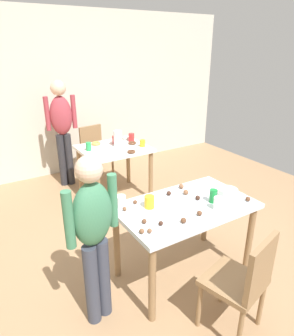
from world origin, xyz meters
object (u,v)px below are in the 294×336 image
at_px(person_girl_near, 94,230).
at_px(mixing_bowl, 228,192).
at_px(dining_table_far, 114,155).
at_px(chair_near_table, 244,280).
at_px(person_adult_far, 62,124).
at_px(pitcher_far, 118,139).
at_px(chair_far_table, 95,150).
at_px(soda_can, 213,196).
at_px(dining_table_near, 185,215).

relative_size(person_girl_near, mixing_bowl, 7.76).
relative_size(dining_table_far, chair_near_table, 1.05).
bearing_deg(person_adult_far, dining_table_far, -59.66).
bearing_deg(person_girl_near, pitcher_far, 58.60).
xyz_separation_m(chair_near_table, chair_far_table, (0.23, 3.28, 0.00)).
bearing_deg(pitcher_far, soda_can, -90.33).
xyz_separation_m(dining_table_far, chair_near_table, (-0.21, -2.53, -0.13)).
relative_size(chair_near_table, person_adult_far, 0.54).
bearing_deg(pitcher_far, person_adult_far, 124.55).
distance_m(chair_far_table, soda_can, 2.65).
relative_size(chair_far_table, pitcher_far, 3.94).
bearing_deg(soda_can, person_adult_far, 101.02).
relative_size(chair_far_table, mixing_bowl, 4.85).
relative_size(chair_near_table, soda_can, 7.13).
distance_m(person_adult_far, mixing_bowl, 2.75).
height_order(dining_table_near, soda_can, soda_can).
relative_size(dining_table_near, chair_near_table, 1.39).
bearing_deg(person_girl_near, dining_table_far, 60.13).
relative_size(dining_table_near, mixing_bowl, 6.74).
height_order(chair_near_table, chair_far_table, same).
distance_m(dining_table_near, person_girl_near, 0.90).
xyz_separation_m(dining_table_near, soda_can, (0.24, -0.09, 0.17)).
distance_m(soda_can, pitcher_far, 1.90).
relative_size(person_girl_near, soda_can, 11.40).
distance_m(person_adult_far, soda_can, 2.72).
distance_m(dining_table_near, soda_can, 0.30).
xyz_separation_m(chair_far_table, mixing_bowl, (0.26, -2.61, 0.29)).
height_order(dining_table_near, mixing_bowl, mixing_bowl).
relative_size(dining_table_near, pitcher_far, 5.48).
bearing_deg(person_adult_far, chair_near_table, -85.80).
height_order(dining_table_near, person_adult_far, person_adult_far).
bearing_deg(mixing_bowl, soda_can, -173.92).
xyz_separation_m(person_girl_near, person_adult_far, (0.60, 2.62, 0.15)).
xyz_separation_m(dining_table_far, person_girl_near, (-1.06, -1.84, 0.19)).
xyz_separation_m(person_girl_near, pitcher_far, (1.13, 1.85, 0.04)).
distance_m(person_girl_near, pitcher_far, 2.17).
relative_size(dining_table_near, chair_far_table, 1.39).
relative_size(chair_far_table, person_girl_near, 0.63).
bearing_deg(chair_far_table, person_adult_far, 175.88).
distance_m(person_girl_near, person_adult_far, 2.69).
distance_m(dining_table_far, soda_can, 1.90).
bearing_deg(person_adult_far, pitcher_far, -55.45).
relative_size(chair_near_table, pitcher_far, 3.94).
xyz_separation_m(dining_table_near, chair_near_table, (-0.04, -0.74, -0.15)).
distance_m(chair_far_table, pitcher_far, 0.82).
bearing_deg(mixing_bowl, chair_near_table, -125.93).
distance_m(dining_table_far, person_girl_near, 2.13).
relative_size(mixing_bowl, pitcher_far, 0.81).
xyz_separation_m(chair_far_table, soda_can, (0.05, -2.63, 0.31)).
distance_m(chair_near_table, person_girl_near, 1.14).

